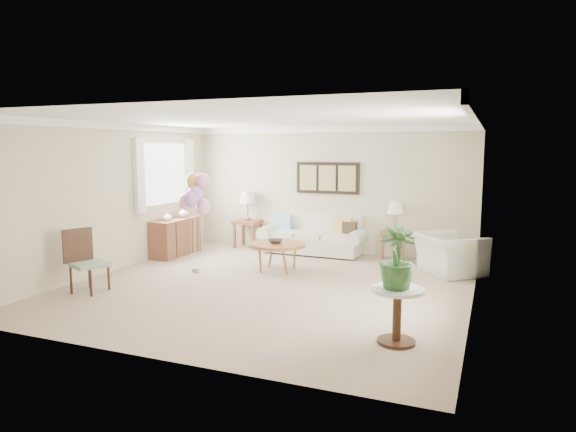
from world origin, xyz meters
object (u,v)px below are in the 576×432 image
(accent_chair, at_px, (85,259))
(balloon_cluster, at_px, (196,195))
(armchair, at_px, (449,254))
(sofa, at_px, (314,238))
(coffee_table, at_px, (278,245))

(accent_chair, bearing_deg, balloon_cluster, 61.57)
(accent_chair, bearing_deg, armchair, 32.84)
(sofa, distance_m, armchair, 2.87)
(coffee_table, relative_size, accent_chair, 1.03)
(coffee_table, distance_m, armchair, 2.98)
(armchair, xyz_separation_m, balloon_cluster, (-4.10, -1.56, 1.02))
(sofa, relative_size, coffee_table, 2.23)
(coffee_table, relative_size, balloon_cluster, 0.57)
(accent_chair, bearing_deg, sofa, 60.81)
(sofa, distance_m, balloon_cluster, 2.90)
(sofa, distance_m, accent_chair, 4.61)
(coffee_table, height_order, armchair, armchair)
(sofa, xyz_separation_m, balloon_cluster, (-1.34, -2.35, 1.05))
(coffee_table, bearing_deg, sofa, 87.45)
(sofa, bearing_deg, armchair, -16.05)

